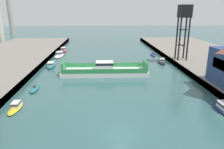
{
  "coord_description": "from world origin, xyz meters",
  "views": [
    {
      "loc": [
        -2.42,
        -24.16,
        15.6
      ],
      "look_at": [
        0.0,
        20.4,
        2.0
      ],
      "focal_mm": 34.14,
      "sensor_mm": 36.0,
      "label": 1
    }
  ],
  "objects_px": {
    "moored_boat_upstream_a": "(162,61)",
    "crane_tower": "(184,17)",
    "moored_boat_mid_right": "(59,55)",
    "moored_boat_far_left": "(51,65)",
    "chain_ferry": "(105,70)",
    "moored_boat_far_right": "(224,109)",
    "moored_boat_near_right": "(35,89)",
    "smokestack_distant_b": "(8,2)",
    "moored_boat_near_left": "(16,107)",
    "moored_boat_mid_left": "(63,50)",
    "moored_boat_upstream_b": "(153,55)"
  },
  "relations": [
    {
      "from": "moored_boat_upstream_a",
      "to": "crane_tower",
      "type": "bearing_deg",
      "value": -10.84
    },
    {
      "from": "moored_boat_mid_right",
      "to": "moored_boat_far_left",
      "type": "bearing_deg",
      "value": -89.45
    },
    {
      "from": "chain_ferry",
      "to": "moored_boat_far_right",
      "type": "bearing_deg",
      "value": -49.47
    },
    {
      "from": "moored_boat_near_right",
      "to": "moored_boat_mid_right",
      "type": "height_order",
      "value": "moored_boat_mid_right"
    },
    {
      "from": "moored_boat_mid_right",
      "to": "moored_boat_upstream_a",
      "type": "distance_m",
      "value": 34.99
    },
    {
      "from": "crane_tower",
      "to": "smokestack_distant_b",
      "type": "bearing_deg",
      "value": 134.79
    },
    {
      "from": "moored_boat_near_right",
      "to": "smokestack_distant_b",
      "type": "xyz_separation_m",
      "value": [
        -43.45,
        101.88,
        19.88
      ]
    },
    {
      "from": "moored_boat_near_left",
      "to": "moored_boat_mid_right",
      "type": "distance_m",
      "value": 41.41
    },
    {
      "from": "moored_boat_mid_left",
      "to": "moored_boat_upstream_a",
      "type": "distance_m",
      "value": 38.46
    },
    {
      "from": "moored_boat_mid_left",
      "to": "moored_boat_mid_right",
      "type": "distance_m",
      "value": 8.38
    },
    {
      "from": "moored_boat_upstream_b",
      "to": "moored_boat_mid_left",
      "type": "bearing_deg",
      "value": 165.4
    },
    {
      "from": "moored_boat_near_right",
      "to": "moored_boat_mid_left",
      "type": "relative_size",
      "value": 0.64
    },
    {
      "from": "moored_boat_near_left",
      "to": "moored_boat_mid_left",
      "type": "height_order",
      "value": "moored_boat_mid_left"
    },
    {
      "from": "moored_boat_upstream_a",
      "to": "moored_boat_upstream_b",
      "type": "xyz_separation_m",
      "value": [
        -0.01,
        11.14,
        -0.31
      ]
    },
    {
      "from": "moored_boat_upstream_a",
      "to": "moored_boat_mid_left",
      "type": "bearing_deg",
      "value": 149.13
    },
    {
      "from": "crane_tower",
      "to": "moored_boat_mid_left",
      "type": "bearing_deg",
      "value": 151.6
    },
    {
      "from": "moored_boat_near_right",
      "to": "moored_boat_upstream_b",
      "type": "distance_m",
      "value": 45.67
    },
    {
      "from": "moored_boat_near_right",
      "to": "moored_boat_far_left",
      "type": "height_order",
      "value": "moored_boat_far_left"
    },
    {
      "from": "moored_boat_near_right",
      "to": "moored_boat_mid_left",
      "type": "xyz_separation_m",
      "value": [
        -0.91,
        41.09,
        0.36
      ]
    },
    {
      "from": "moored_boat_mid_left",
      "to": "moored_boat_upstream_b",
      "type": "bearing_deg",
      "value": -14.6
    },
    {
      "from": "moored_boat_mid_left",
      "to": "moored_boat_mid_right",
      "type": "height_order",
      "value": "moored_boat_mid_left"
    },
    {
      "from": "chain_ferry",
      "to": "crane_tower",
      "type": "distance_m",
      "value": 28.19
    },
    {
      "from": "moored_boat_upstream_b",
      "to": "moored_boat_near_right",
      "type": "bearing_deg",
      "value": -134.65
    },
    {
      "from": "moored_boat_upstream_b",
      "to": "smokestack_distant_b",
      "type": "distance_m",
      "value": 104.49
    },
    {
      "from": "moored_boat_mid_right",
      "to": "moored_boat_far_left",
      "type": "distance_m",
      "value": 13.64
    },
    {
      "from": "moored_boat_near_right",
      "to": "crane_tower",
      "type": "height_order",
      "value": "crane_tower"
    },
    {
      "from": "chain_ferry",
      "to": "moored_boat_mid_right",
      "type": "relative_size",
      "value": 2.66
    },
    {
      "from": "chain_ferry",
      "to": "moored_boat_upstream_b",
      "type": "height_order",
      "value": "chain_ferry"
    },
    {
      "from": "moored_boat_mid_left",
      "to": "moored_boat_far_left",
      "type": "relative_size",
      "value": 0.94
    },
    {
      "from": "moored_boat_near_left",
      "to": "moored_boat_near_right",
      "type": "bearing_deg",
      "value": 86.28
    },
    {
      "from": "chain_ferry",
      "to": "moored_boat_mid_right",
      "type": "distance_m",
      "value": 27.35
    },
    {
      "from": "moored_boat_near_left",
      "to": "moored_boat_upstream_a",
      "type": "relative_size",
      "value": 0.74
    },
    {
      "from": "moored_boat_far_right",
      "to": "moored_boat_near_right",
      "type": "bearing_deg",
      "value": 160.69
    },
    {
      "from": "moored_boat_far_right",
      "to": "moored_boat_upstream_a",
      "type": "distance_m",
      "value": 32.92
    },
    {
      "from": "moored_boat_near_left",
      "to": "moored_boat_far_right",
      "type": "height_order",
      "value": "moored_boat_far_right"
    },
    {
      "from": "moored_boat_upstream_a",
      "to": "moored_boat_upstream_b",
      "type": "distance_m",
      "value": 11.15
    },
    {
      "from": "moored_boat_mid_left",
      "to": "moored_boat_far_right",
      "type": "height_order",
      "value": "moored_boat_mid_left"
    },
    {
      "from": "chain_ferry",
      "to": "moored_boat_mid_left",
      "type": "bearing_deg",
      "value": 116.36
    },
    {
      "from": "moored_boat_mid_right",
      "to": "moored_boat_upstream_b",
      "type": "distance_m",
      "value": 33.09
    },
    {
      "from": "moored_boat_mid_right",
      "to": "smokestack_distant_b",
      "type": "xyz_separation_m",
      "value": [
        -42.46,
        69.17,
        19.57
      ]
    },
    {
      "from": "moored_boat_near_left",
      "to": "moored_boat_mid_left",
      "type": "relative_size",
      "value": 0.67
    },
    {
      "from": "crane_tower",
      "to": "moored_boat_far_right",
      "type": "bearing_deg",
      "value": -98.09
    },
    {
      "from": "moored_boat_near_left",
      "to": "moored_boat_near_right",
      "type": "xyz_separation_m",
      "value": [
        0.57,
        8.7,
        -0.14
      ]
    },
    {
      "from": "moored_boat_near_right",
      "to": "moored_boat_mid_left",
      "type": "height_order",
      "value": "moored_boat_mid_left"
    },
    {
      "from": "chain_ferry",
      "to": "moored_boat_upstream_b",
      "type": "xyz_separation_m",
      "value": [
        17.67,
        22.36,
        -0.78
      ]
    },
    {
      "from": "chain_ferry",
      "to": "moored_boat_mid_left",
      "type": "height_order",
      "value": "chain_ferry"
    },
    {
      "from": "crane_tower",
      "to": "moored_boat_upstream_b",
      "type": "bearing_deg",
      "value": 113.94
    },
    {
      "from": "moored_boat_upstream_b",
      "to": "smokestack_distant_b",
      "type": "height_order",
      "value": "smokestack_distant_b"
    },
    {
      "from": "moored_boat_mid_left",
      "to": "moored_boat_upstream_a",
      "type": "xyz_separation_m",
      "value": [
        33.01,
        -19.74,
        -0.09
      ]
    },
    {
      "from": "moored_boat_upstream_a",
      "to": "smokestack_distant_b",
      "type": "bearing_deg",
      "value": 133.18
    }
  ]
}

